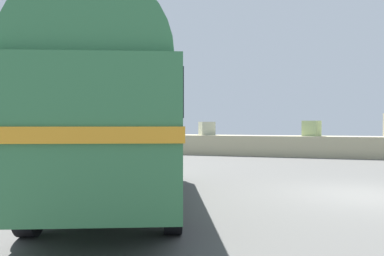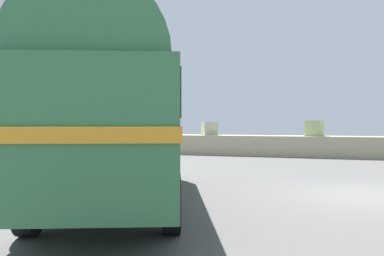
# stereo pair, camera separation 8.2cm
# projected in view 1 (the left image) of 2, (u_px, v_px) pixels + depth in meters

# --- Properties ---
(ground) EXTENTS (32.00, 26.00, 0.02)m
(ground) POSITION_uv_depth(u_px,v_px,m) (371.00, 196.00, 10.05)
(ground) COLOR #52514E
(breakwater) EXTENTS (31.36, 1.96, 2.48)m
(breakwater) POSITION_uv_depth(u_px,v_px,m) (351.00, 145.00, 21.22)
(breakwater) COLOR tan
(breakwater) RESTS_ON ground
(vintage_coach) EXTENTS (5.45, 8.85, 3.70)m
(vintage_coach) POSITION_uv_depth(u_px,v_px,m) (120.00, 110.00, 9.09)
(vintage_coach) COLOR black
(vintage_coach) RESTS_ON ground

